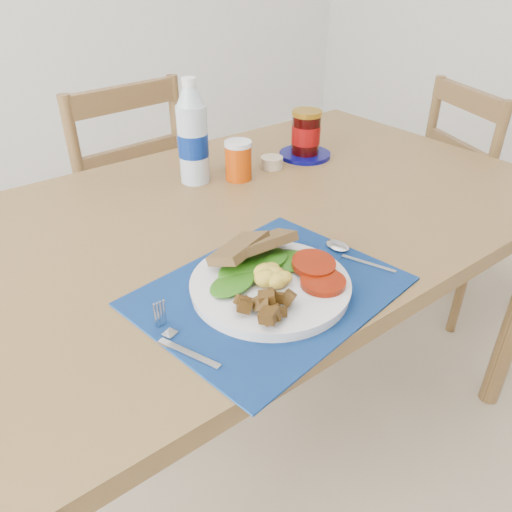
{
  "coord_description": "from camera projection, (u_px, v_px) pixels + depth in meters",
  "views": [
    {
      "loc": [
        -0.66,
        -0.62,
        1.26
      ],
      "look_at": [
        -0.21,
        -0.04,
        0.8
      ],
      "focal_mm": 35.0,
      "sensor_mm": 36.0,
      "label": 1
    }
  ],
  "objects": [
    {
      "name": "ramekin",
      "position": [
        272.0,
        162.0,
        1.35
      ],
      "size": [
        0.06,
        0.06,
        0.03
      ],
      "primitive_type": "cylinder",
      "color": "tan",
      "rests_on": "table"
    },
    {
      "name": "jam_on_saucer",
      "position": [
        306.0,
        137.0,
        1.4
      ],
      "size": [
        0.15,
        0.15,
        0.13
      ],
      "color": "#050656",
      "rests_on": "table"
    },
    {
      "name": "spoon",
      "position": [
        348.0,
        252.0,
        0.97
      ],
      "size": [
        0.05,
        0.16,
        0.0
      ],
      "rotation": [
        0.0,
        0.0,
        0.35
      ],
      "color": "#B2B5BA",
      "rests_on": "placemat"
    },
    {
      "name": "ground",
      "position": [
        305.0,
        462.0,
        1.43
      ],
      "size": [
        4.0,
        4.0,
        0.0
      ],
      "primitive_type": "plane",
      "color": "tan",
      "rests_on": "ground"
    },
    {
      "name": "juice_glass",
      "position": [
        238.0,
        162.0,
        1.27
      ],
      "size": [
        0.07,
        0.07,
        0.09
      ],
      "primitive_type": "cylinder",
      "color": "#B63904",
      "rests_on": "table"
    },
    {
      "name": "water_bottle",
      "position": [
        193.0,
        138.0,
        1.22
      ],
      "size": [
        0.08,
        0.08,
        0.26
      ],
      "color": "#ADBFCC",
      "rests_on": "table"
    },
    {
      "name": "chair_far",
      "position": [
        120.0,
        184.0,
        1.71
      ],
      "size": [
        0.44,
        0.43,
        1.12
      ],
      "rotation": [
        0.0,
        0.0,
        3.22
      ],
      "color": "brown",
      "rests_on": "ground"
    },
    {
      "name": "table",
      "position": [
        264.0,
        234.0,
        1.21
      ],
      "size": [
        1.4,
        0.9,
        0.75
      ],
      "color": "brown",
      "rests_on": "ground"
    },
    {
      "name": "fork",
      "position": [
        177.0,
        341.0,
        0.75
      ],
      "size": [
        0.05,
        0.16,
        0.0
      ],
      "rotation": [
        0.0,
        0.0,
        0.36
      ],
      "color": "#B2B5BA",
      "rests_on": "placemat"
    },
    {
      "name": "placemat",
      "position": [
        270.0,
        291.0,
        0.87
      ],
      "size": [
        0.48,
        0.4,
        0.0
      ],
      "primitive_type": "cube",
      "rotation": [
        0.0,
        0.0,
        0.14
      ],
      "color": "black",
      "rests_on": "table"
    },
    {
      "name": "chair_end",
      "position": [
        475.0,
        179.0,
        1.8
      ],
      "size": [
        0.49,
        0.51,
        1.07
      ],
      "rotation": [
        0.0,
        0.0,
        1.2
      ],
      "color": "brown",
      "rests_on": "ground"
    },
    {
      "name": "breakfast_plate",
      "position": [
        269.0,
        283.0,
        0.85
      ],
      "size": [
        0.27,
        0.27,
        0.07
      ],
      "rotation": [
        0.0,
        0.0,
        0.17
      ],
      "color": "silver",
      "rests_on": "placemat"
    }
  ]
}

